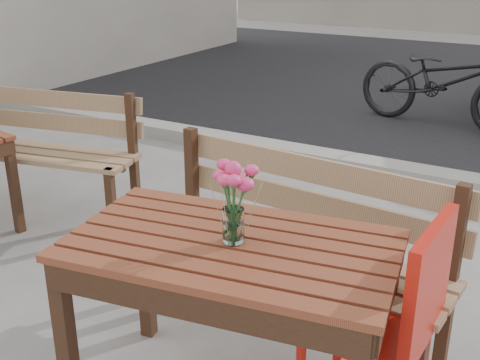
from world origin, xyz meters
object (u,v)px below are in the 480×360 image
object	(u,v)px
main_table	(231,271)
main_vase	(233,193)
red_chair	(391,313)
bicycle	(445,81)

from	to	relation	value
main_table	main_vase	size ratio (longest dim) A/B	4.17
red_chair	main_vase	size ratio (longest dim) A/B	2.88
red_chair	bicycle	distance (m)	4.61
main_vase	bicycle	size ratio (longest dim) A/B	0.17
main_table	bicycle	bearing A→B (deg)	83.49
main_table	main_vase	xyz separation A→B (m)	(0.01, 0.00, 0.33)
red_chair	bicycle	world-z (taller)	bicycle
main_vase	bicycle	xyz separation A→B (m)	(-0.21, 4.72, -0.47)
main_table	bicycle	xyz separation A→B (m)	(-0.20, 4.72, -0.14)
main_table	red_chair	size ratio (longest dim) A/B	1.45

